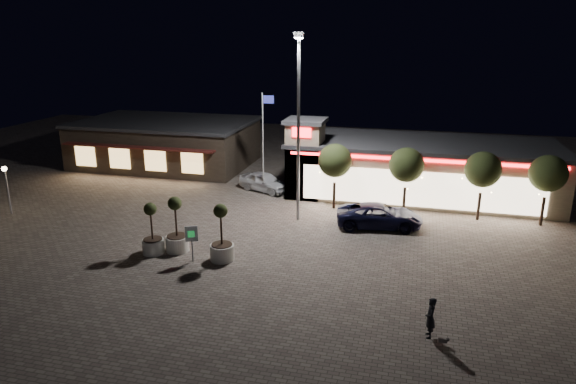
% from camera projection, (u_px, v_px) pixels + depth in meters
% --- Properties ---
extents(ground, '(90.00, 90.00, 0.00)m').
position_uv_depth(ground, '(229.00, 264.00, 28.49)').
color(ground, '#685E54').
rests_on(ground, ground).
extents(retail_building, '(20.40, 8.40, 6.10)m').
position_uv_depth(retail_building, '(414.00, 168.00, 40.18)').
color(retail_building, tan).
rests_on(retail_building, ground).
extents(restaurant_building, '(16.40, 11.00, 4.30)m').
position_uv_depth(restaurant_building, '(166.00, 142.00, 49.66)').
color(restaurant_building, '#382D23').
rests_on(restaurant_building, ground).
extents(floodlight_pole, '(0.60, 0.40, 12.38)m').
position_uv_depth(floodlight_pole, '(298.00, 118.00, 33.32)').
color(floodlight_pole, gray).
rests_on(floodlight_pole, ground).
extents(flagpole, '(0.95, 0.10, 8.00)m').
position_uv_depth(flagpole, '(264.00, 135.00, 39.56)').
color(flagpole, white).
rests_on(flagpole, ground).
extents(lamp_post_west, '(0.36, 0.36, 3.48)m').
position_uv_depth(lamp_post_west, '(6.00, 181.00, 35.76)').
color(lamp_post_west, gray).
rests_on(lamp_post_west, ground).
extents(string_tree_a, '(2.42, 2.42, 4.79)m').
position_uv_depth(string_tree_a, '(335.00, 161.00, 36.65)').
color(string_tree_a, '#332319').
rests_on(string_tree_a, ground).
extents(string_tree_b, '(2.42, 2.42, 4.79)m').
position_uv_depth(string_tree_b, '(407.00, 165.00, 35.45)').
color(string_tree_b, '#332319').
rests_on(string_tree_b, ground).
extents(string_tree_c, '(2.42, 2.42, 4.79)m').
position_uv_depth(string_tree_c, '(483.00, 170.00, 34.26)').
color(string_tree_c, '#332319').
rests_on(string_tree_c, ground).
extents(string_tree_d, '(2.42, 2.42, 4.79)m').
position_uv_depth(string_tree_d, '(548.00, 174.00, 33.30)').
color(string_tree_d, '#332319').
rests_on(string_tree_d, ground).
extents(pickup_truck, '(5.93, 3.38, 1.56)m').
position_uv_depth(pickup_truck, '(379.00, 216.00, 33.80)').
color(pickup_truck, black).
rests_on(pickup_truck, ground).
extents(white_sedan, '(4.86, 3.47, 1.54)m').
position_uv_depth(white_sedan, '(265.00, 182.00, 41.54)').
color(white_sedan, silver).
rests_on(white_sedan, ground).
extents(pedestrian, '(0.50, 0.70, 1.81)m').
position_uv_depth(pedestrian, '(430.00, 318.00, 21.45)').
color(pedestrian, black).
rests_on(pedestrian, ground).
extents(dog, '(0.45, 0.19, 0.24)m').
position_uv_depth(dog, '(444.00, 340.00, 21.06)').
color(dog, '#59514C').
rests_on(dog, ground).
extents(planter_left, '(1.36, 1.36, 3.35)m').
position_uv_depth(planter_left, '(177.00, 234.00, 29.98)').
color(planter_left, white).
rests_on(planter_left, ground).
extents(planter_mid, '(1.26, 1.26, 3.09)m').
position_uv_depth(planter_mid, '(153.00, 238.00, 29.69)').
color(planter_mid, white).
rests_on(planter_mid, ground).
extents(planter_right, '(1.36, 1.36, 3.34)m').
position_uv_depth(planter_right, '(222.00, 243.00, 28.78)').
color(planter_right, white).
rests_on(planter_right, ground).
extents(valet_sign, '(0.67, 0.34, 2.12)m').
position_uv_depth(valet_sign, '(192.00, 237.00, 28.42)').
color(valet_sign, gray).
rests_on(valet_sign, ground).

